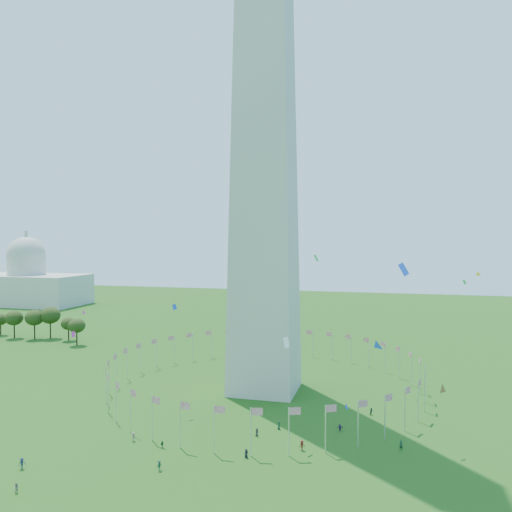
% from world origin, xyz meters
% --- Properties ---
extents(ground, '(600.00, 600.00, 0.00)m').
position_xyz_m(ground, '(0.00, 0.00, 0.00)').
color(ground, '#1B4A11').
rests_on(ground, ground).
extents(washington_monument, '(16.80, 16.80, 169.00)m').
position_xyz_m(washington_monument, '(0.00, 50.00, 84.50)').
color(washington_monument, beige).
rests_on(washington_monument, ground).
extents(flag_ring, '(80.24, 80.24, 9.00)m').
position_xyz_m(flag_ring, '(-0.00, 50.00, 4.50)').
color(flag_ring, silver).
rests_on(flag_ring, ground).
extents(capitol_building, '(70.00, 35.00, 46.00)m').
position_xyz_m(capitol_building, '(-180.00, 180.00, 23.00)').
color(capitol_building, beige).
rests_on(capitol_building, ground).
extents(crowd, '(83.01, 69.04, 1.95)m').
position_xyz_m(crowd, '(5.96, 5.83, 0.86)').
color(crowd, '#1A412B').
rests_on(crowd, ground).
extents(kites_aloft, '(113.57, 63.37, 32.76)m').
position_xyz_m(kites_aloft, '(16.21, 24.46, 19.45)').
color(kites_aloft, blue).
rests_on(kites_aloft, ground).
extents(tree_line_west, '(55.03, 15.89, 12.35)m').
position_xyz_m(tree_line_west, '(-105.70, 91.07, 5.41)').
color(tree_line_west, '#334918').
rests_on(tree_line_west, ground).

